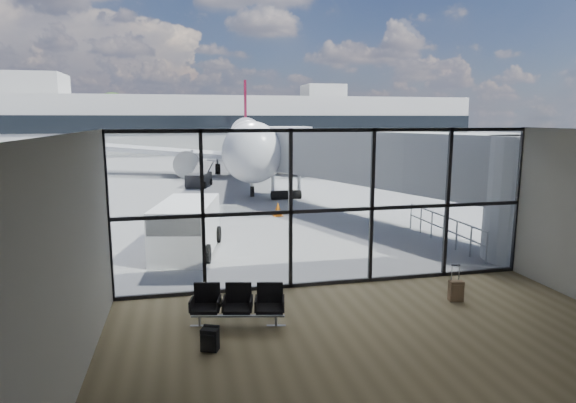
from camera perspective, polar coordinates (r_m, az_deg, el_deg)
name	(u,v)px	position (r m, az deg, el deg)	size (l,w,h in m)	color
ground	(221,163)	(53.15, -7.95, 4.57)	(220.00, 220.00, 0.00)	slate
lounge_shell	(410,234)	(9.20, 14.30, -3.73)	(12.02, 8.01, 4.51)	brown
glass_curtain_wall	(332,208)	(13.65, 5.22, -0.83)	(12.10, 0.12, 4.50)	white
jet_bridge	(389,164)	(21.88, 11.94, 4.36)	(8.00, 16.50, 4.33)	gray
apron_railing	(444,225)	(19.36, 17.95, -2.72)	(0.06, 5.46, 1.11)	gray
far_terminal	(205,122)	(74.83, -9.83, 9.24)	(80.00, 12.20, 11.00)	#B1B2AD
tree_3	(34,119)	(87.83, -27.84, 8.60)	(4.95, 4.95, 7.12)	#382619
tree_4	(74,115)	(86.45, -24.00, 9.30)	(5.61, 5.61, 8.07)	#382619
tree_5	(113,112)	(85.49, -20.03, 9.97)	(6.27, 6.27, 9.03)	#382619
seating_row	(238,302)	(11.49, -5.94, -11.81)	(2.17, 1.02, 0.96)	gray
backpack	(210,339)	(10.45, -9.26, -15.83)	(0.42, 0.41, 0.53)	black
suitcase	(456,291)	(13.58, 19.29, -9.95)	(0.39, 0.31, 0.97)	brown
airliner	(248,141)	(43.07, -4.78, 7.15)	(30.51, 35.48, 9.15)	silver
service_van	(186,227)	(17.52, -11.99, -3.01)	(2.68, 4.46, 1.82)	white
belt_loader	(199,179)	(34.80, -10.47, 2.68)	(2.17, 3.71, 1.62)	black
mobile_stairs	(54,209)	(25.05, -26.00, -0.85)	(2.40, 3.60, 2.33)	orange
traffic_cone_a	(185,199)	(27.86, -12.06, 0.32)	(0.40, 0.40, 0.57)	orange
traffic_cone_b	(278,209)	(23.76, -1.21, -0.94)	(0.48, 0.48, 0.69)	orange
traffic_cone_c	(294,193)	(29.37, 0.76, 0.96)	(0.36, 0.36, 0.51)	orange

